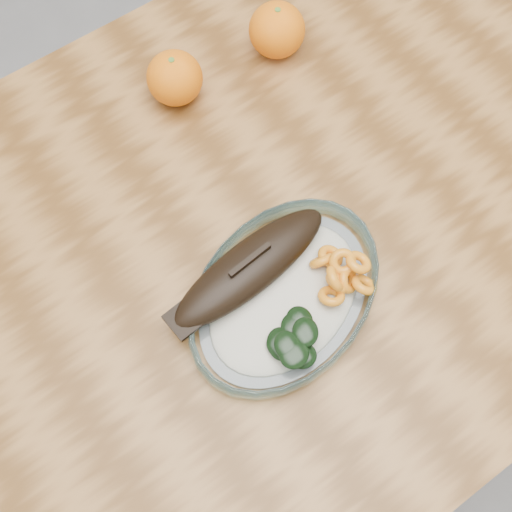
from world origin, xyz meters
name	(u,v)px	position (x,y,z in m)	size (l,w,h in m)	color
ground	(262,358)	(0.00, 0.00, 0.00)	(3.00, 3.00, 0.00)	slate
dining_table	(267,250)	(0.00, 0.00, 0.65)	(1.20, 0.80, 0.75)	#583515
plated_meal	(283,293)	(-0.05, -0.10, 0.77)	(0.61, 0.61, 0.08)	white
orange_left	(175,78)	(0.01, 0.23, 0.79)	(0.08, 0.08, 0.08)	#DC5804
orange_right	(277,30)	(0.17, 0.22, 0.79)	(0.08, 0.08, 0.08)	#DC5804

